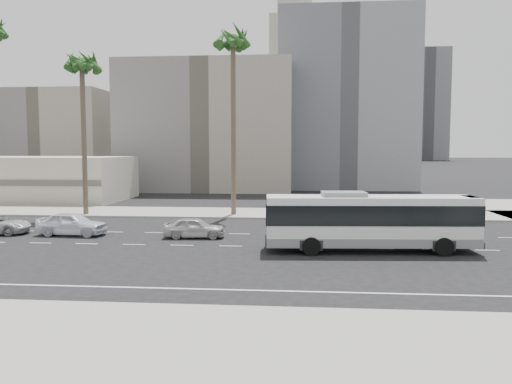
# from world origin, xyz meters

# --- Properties ---
(ground) EXTENTS (700.00, 700.00, 0.00)m
(ground) POSITION_xyz_m (0.00, 0.00, 0.00)
(ground) COLOR black
(ground) RESTS_ON ground
(sidewalk_north) EXTENTS (120.00, 7.00, 0.15)m
(sidewalk_north) POSITION_xyz_m (0.00, 15.50, 0.07)
(sidewalk_north) COLOR gray
(sidewalk_north) RESTS_ON ground
(sidewalk_south) EXTENTS (120.00, 7.00, 0.15)m
(sidewalk_south) POSITION_xyz_m (0.00, -15.50, 0.07)
(sidewalk_south) COLOR gray
(sidewalk_south) RESTS_ON ground
(commercial_low) EXTENTS (22.00, 12.16, 5.00)m
(commercial_low) POSITION_xyz_m (-30.00, 25.99, 2.50)
(commercial_low) COLOR beige
(commercial_low) RESTS_ON ground
(midrise_beige_west) EXTENTS (24.00, 18.00, 18.00)m
(midrise_beige_west) POSITION_xyz_m (-12.00, 45.00, 9.00)
(midrise_beige_west) COLOR gray
(midrise_beige_west) RESTS_ON ground
(midrise_gray_center) EXTENTS (20.00, 20.00, 26.00)m
(midrise_gray_center) POSITION_xyz_m (8.00, 52.00, 13.00)
(midrise_gray_center) COLOR slate
(midrise_gray_center) RESTS_ON ground
(midrise_beige_far) EXTENTS (18.00, 16.00, 15.00)m
(midrise_beige_far) POSITION_xyz_m (-38.00, 50.00, 7.50)
(midrise_beige_far) COLOR gray
(midrise_beige_far) RESTS_ON ground
(civic_tower) EXTENTS (42.00, 42.00, 129.00)m
(civic_tower) POSITION_xyz_m (-2.00, 250.00, 38.83)
(civic_tower) COLOR beige
(civic_tower) RESTS_ON ground
(highrise_right) EXTENTS (26.00, 26.00, 70.00)m
(highrise_right) POSITION_xyz_m (45.00, 230.00, 35.00)
(highrise_right) COLOR #52555A
(highrise_right) RESTS_ON ground
(highrise_far) EXTENTS (22.00, 22.00, 60.00)m
(highrise_far) POSITION_xyz_m (70.00, 260.00, 30.00)
(highrise_far) COLOR #52555A
(highrise_far) RESTS_ON ground
(city_bus) EXTENTS (12.09, 3.46, 3.43)m
(city_bus) POSITION_xyz_m (5.18, -0.75, 1.80)
(city_bus) COLOR silver
(city_bus) RESTS_ON ground
(car_a) EXTENTS (1.93, 4.14, 1.37)m
(car_a) POSITION_xyz_m (-5.79, 2.73, 0.69)
(car_a) COLOR #BCBCBC
(car_a) RESTS_ON ground
(car_b) EXTENTS (2.18, 4.82, 1.61)m
(car_b) POSITION_xyz_m (-14.32, 3.00, 0.80)
(car_b) COLOR silver
(car_b) RESTS_ON ground
(palm_near) EXTENTS (4.88, 4.88, 16.42)m
(palm_near) POSITION_xyz_m (-4.66, 14.13, 14.88)
(palm_near) COLOR brown
(palm_near) RESTS_ON ground
(palm_mid) EXTENTS (4.65, 4.65, 14.39)m
(palm_mid) POSITION_xyz_m (-17.69, 13.06, 12.95)
(palm_mid) COLOR brown
(palm_mid) RESTS_ON ground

